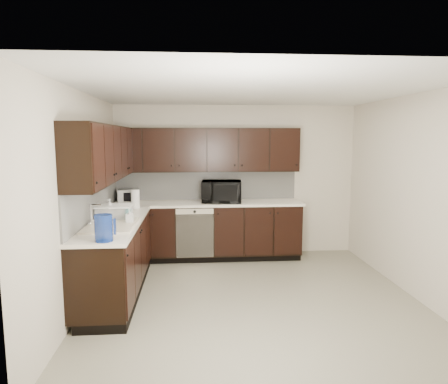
{
  "coord_description": "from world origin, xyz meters",
  "views": [
    {
      "loc": [
        -0.71,
        -4.65,
        1.96
      ],
      "look_at": [
        -0.31,
        0.6,
        1.25
      ],
      "focal_mm": 32.0,
      "sensor_mm": 36.0,
      "label": 1
    }
  ],
  "objects_px": {
    "sink": "(111,231)",
    "microwave": "(222,192)",
    "toaster_oven": "(129,196)",
    "storage_bin": "(114,213)",
    "blue_pitcher": "(104,228)"
  },
  "relations": [
    {
      "from": "sink",
      "to": "microwave",
      "type": "xyz_separation_m",
      "value": [
        1.41,
        1.67,
        0.23
      ]
    },
    {
      "from": "sink",
      "to": "storage_bin",
      "type": "xyz_separation_m",
      "value": [
        -0.04,
        0.39,
        0.15
      ]
    },
    {
      "from": "storage_bin",
      "to": "microwave",
      "type": "bearing_deg",
      "value": 41.42
    },
    {
      "from": "blue_pitcher",
      "to": "microwave",
      "type": "bearing_deg",
      "value": 71.83
    },
    {
      "from": "sink",
      "to": "storage_bin",
      "type": "relative_size",
      "value": 1.81
    },
    {
      "from": "blue_pitcher",
      "to": "storage_bin",
      "type": "bearing_deg",
      "value": 107.37
    },
    {
      "from": "storage_bin",
      "to": "blue_pitcher",
      "type": "xyz_separation_m",
      "value": [
        0.11,
        -1.07,
        0.05
      ]
    },
    {
      "from": "toaster_oven",
      "to": "storage_bin",
      "type": "bearing_deg",
      "value": -98.6
    },
    {
      "from": "toaster_oven",
      "to": "storage_bin",
      "type": "distance_m",
      "value": 1.37
    },
    {
      "from": "sink",
      "to": "microwave",
      "type": "bearing_deg",
      "value": 49.66
    },
    {
      "from": "toaster_oven",
      "to": "blue_pitcher",
      "type": "xyz_separation_m",
      "value": [
        0.14,
        -2.44,
        0.03
      ]
    },
    {
      "from": "microwave",
      "to": "blue_pitcher",
      "type": "height_order",
      "value": "microwave"
    },
    {
      "from": "microwave",
      "to": "storage_bin",
      "type": "bearing_deg",
      "value": -133.06
    },
    {
      "from": "sink",
      "to": "blue_pitcher",
      "type": "height_order",
      "value": "blue_pitcher"
    },
    {
      "from": "microwave",
      "to": "toaster_oven",
      "type": "bearing_deg",
      "value": -177.91
    }
  ]
}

